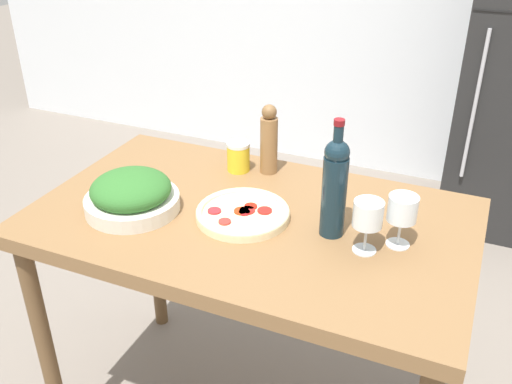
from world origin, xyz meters
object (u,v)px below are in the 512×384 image
at_px(homemade_pizza, 243,213).
at_px(salt_canister, 238,156).
at_px(wine_glass_near, 368,217).
at_px(wine_bottle, 334,186).
at_px(wine_glass_far, 402,211).
at_px(pepper_mill, 269,141).
at_px(salad_bowl, 131,194).

bearing_deg(homemade_pizza, salt_canister, 117.21).
relative_size(wine_glass_near, salt_canister, 1.47).
xyz_separation_m(wine_bottle, wine_glass_far, (0.19, 0.02, -0.05)).
height_order(wine_bottle, pepper_mill, wine_bottle).
relative_size(wine_glass_near, pepper_mill, 0.63).
bearing_deg(pepper_mill, wine_bottle, -43.33).
bearing_deg(wine_bottle, wine_glass_near, -22.45).
distance_m(wine_glass_near, wine_glass_far, 0.10).
height_order(wine_glass_near, homemade_pizza, wine_glass_near).
xyz_separation_m(wine_bottle, homemade_pizza, (-0.27, -0.02, -0.14)).
xyz_separation_m(wine_bottle, pepper_mill, (-0.32, 0.30, -0.04)).
bearing_deg(homemade_pizza, wine_bottle, 4.17).
xyz_separation_m(pepper_mill, salad_bowl, (-0.29, -0.41, -0.06)).
xyz_separation_m(salad_bowl, homemade_pizza, (0.33, 0.09, -0.04)).
height_order(pepper_mill, salad_bowl, pepper_mill).
height_order(wine_glass_near, pepper_mill, pepper_mill).
distance_m(wine_bottle, wine_glass_far, 0.20).
distance_m(wine_glass_near, pepper_mill, 0.55).
relative_size(wine_bottle, wine_glass_near, 2.27).
height_order(wine_glass_far, pepper_mill, pepper_mill).
relative_size(wine_glass_far, homemade_pizza, 0.54).
bearing_deg(salad_bowl, wine_bottle, 10.44).
bearing_deg(homemade_pizza, wine_glass_near, -3.86).
xyz_separation_m(wine_glass_far, salt_canister, (-0.61, 0.25, -0.06)).
bearing_deg(salad_bowl, homemade_pizza, 15.36).
bearing_deg(wine_glass_far, pepper_mill, 151.12).
height_order(pepper_mill, homemade_pizza, pepper_mill).
bearing_deg(salt_canister, wine_glass_far, -22.26).
relative_size(wine_bottle, salad_bowl, 1.21).
relative_size(wine_bottle, wine_glass_far, 2.27).
xyz_separation_m(pepper_mill, salt_canister, (-0.10, -0.03, -0.07)).
height_order(wine_glass_far, salad_bowl, wine_glass_far).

